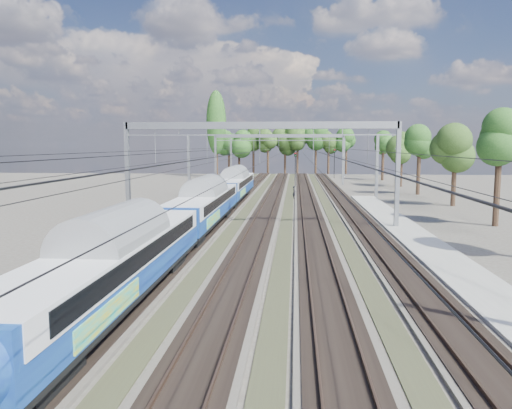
# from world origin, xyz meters

# --- Properties ---
(track_bed) EXTENTS (21.00, 130.00, 0.34)m
(track_bed) POSITION_xyz_m (-0.00, 45.00, 0.10)
(track_bed) COLOR #47423A
(track_bed) RESTS_ON ground
(platform) EXTENTS (3.00, 70.00, 0.30)m
(platform) POSITION_xyz_m (12.00, 20.00, 0.15)
(platform) COLOR gray
(platform) RESTS_ON ground
(catenary) EXTENTS (25.65, 130.00, 9.00)m
(catenary) POSITION_xyz_m (0.33, 52.69, 6.40)
(catenary) COLOR gray
(catenary) RESTS_ON ground
(tree_belt) EXTENTS (39.84, 100.80, 12.33)m
(tree_belt) POSITION_xyz_m (7.14, 93.41, 8.18)
(tree_belt) COLOR black
(tree_belt) RESTS_ON ground
(poplar) EXTENTS (4.40, 4.40, 19.04)m
(poplar) POSITION_xyz_m (-14.50, 98.00, 11.89)
(poplar) COLOR black
(poplar) RESTS_ON ground
(emu_train) EXTENTS (2.97, 62.90, 4.35)m
(emu_train) POSITION_xyz_m (-4.50, 28.40, 2.56)
(emu_train) COLOR black
(emu_train) RESTS_ON ground
(worker) EXTENTS (0.48, 0.65, 1.65)m
(worker) POSITION_xyz_m (2.88, 53.87, 0.83)
(worker) COLOR black
(worker) RESTS_ON ground
(signal_near) EXTENTS (0.39, 0.36, 5.84)m
(signal_near) POSITION_xyz_m (3.00, 71.86, 3.69)
(signal_near) COLOR black
(signal_near) RESTS_ON ground
(signal_far) EXTENTS (0.44, 0.41, 6.23)m
(signal_far) POSITION_xyz_m (11.34, 95.85, 3.94)
(signal_far) COLOR black
(signal_far) RESTS_ON ground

